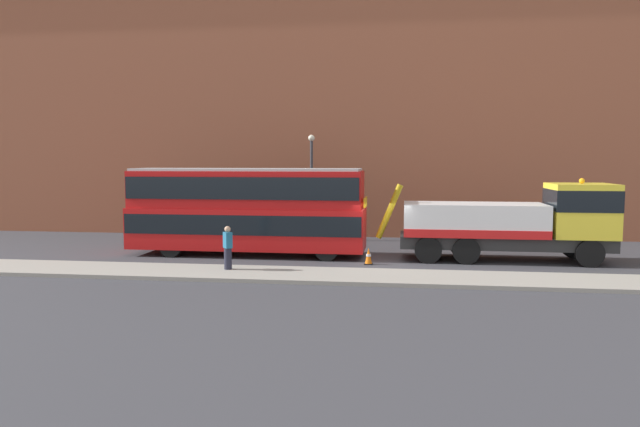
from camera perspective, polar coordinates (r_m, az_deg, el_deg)
ground_plane at (r=26.34m, az=6.02°, el=-4.52°), size 120.00×120.00×0.00m
near_kerb at (r=22.20m, az=5.71°, el=-6.15°), size 60.00×2.80×0.15m
building_facade at (r=34.57m, az=6.56°, el=11.19°), size 60.00×1.50×16.00m
recovery_tow_truck at (r=27.14m, az=18.40°, el=-0.73°), size 10.15×2.72×3.67m
double_decker_bus at (r=27.53m, az=-7.12°, el=0.57°), size 11.07×2.65×4.06m
pedestrian_onlooker at (r=23.38m, az=-8.93°, el=-3.35°), size 0.45×0.48×1.71m
traffic_cone_near_bus at (r=25.19m, az=4.73°, el=-4.17°), size 0.36×0.36×0.72m
street_lamp at (r=32.55m, az=-0.83°, el=3.50°), size 0.36×0.36×5.83m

